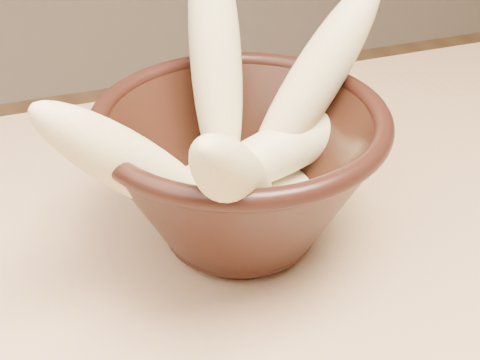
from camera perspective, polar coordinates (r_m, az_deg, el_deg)
name	(u,v)px	position (r m, az deg, el deg)	size (l,w,h in m)	color
bowl	(240,169)	(0.47, 0.00, 0.97)	(0.21, 0.21, 0.11)	black
milk_puddle	(240,200)	(0.49, 0.00, -1.76)	(0.12, 0.12, 0.02)	beige
banana_upright	(216,54)	(0.49, -2.10, 10.67)	(0.04, 0.04, 0.19)	#CDB979
banana_left	(132,165)	(0.42, -9.17, 1.27)	(0.04, 0.04, 0.15)	#CDB979
banana_right	(313,83)	(0.49, 6.24, 8.24)	(0.04, 0.04, 0.17)	#CDB979
banana_across	(284,149)	(0.49, 3.75, 2.68)	(0.04, 0.04, 0.15)	#CDB979
banana_front	(236,182)	(0.39, -0.34, -0.16)	(0.04, 0.04, 0.17)	#CDB979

